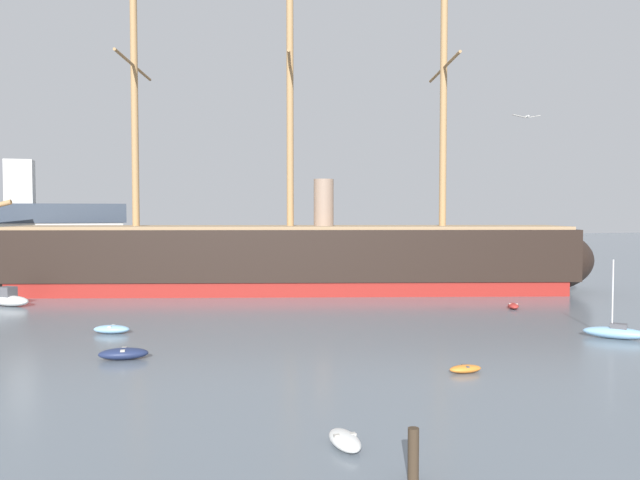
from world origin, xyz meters
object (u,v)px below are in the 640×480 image
(dinghy_foreground_left, at_px, (345,440))
(dinghy_alongside_bow, at_px, (112,329))
(motorboat_far_left, at_px, (10,299))
(sailboat_distant_centre, at_px, (277,282))
(tall_ship, at_px, (290,257))
(dinghy_near_centre, at_px, (465,369))
(mooring_piling_right_pair, at_px, (413,454))
(dinghy_mid_left, at_px, (123,354))
(sailboat_far_right, at_px, (535,284))
(seagull_in_flight, at_px, (527,117))
(dinghy_alongside_stern, at_px, (513,306))
(sailboat_mid_right, at_px, (615,332))

(dinghy_foreground_left, distance_m, dinghy_alongside_bow, 27.80)
(motorboat_far_left, height_order, sailboat_distant_centre, sailboat_distant_centre)
(motorboat_far_left, bearing_deg, dinghy_alongside_bow, -61.28)
(tall_ship, xyz_separation_m, dinghy_foreground_left, (-9.74, -45.63, -3.56))
(dinghy_foreground_left, bearing_deg, dinghy_near_centre, 40.50)
(dinghy_foreground_left, height_order, dinghy_near_centre, dinghy_foreground_left)
(dinghy_near_centre, bearing_deg, mooring_piling_right_pair, -126.37)
(dinghy_mid_left, relative_size, sailboat_distant_centre, 0.67)
(sailboat_far_right, distance_m, mooring_piling_right_pair, 56.77)
(dinghy_mid_left, height_order, seagull_in_flight, seagull_in_flight)
(tall_ship, bearing_deg, dinghy_near_centre, -89.44)
(dinghy_foreground_left, bearing_deg, dinghy_mid_left, 114.33)
(tall_ship, xyz_separation_m, dinghy_mid_left, (-17.68, -28.06, -3.49))
(dinghy_mid_left, xyz_separation_m, sailboat_distant_centre, (17.88, 35.13, 0.03))
(dinghy_alongside_stern, relative_size, mooring_piling_right_pair, 1.32)
(sailboat_mid_right, height_order, sailboat_distant_centre, sailboat_mid_right)
(tall_ship, distance_m, dinghy_foreground_left, 46.79)
(dinghy_foreground_left, bearing_deg, sailboat_far_right, 47.21)
(tall_ship, relative_size, sailboat_distant_centre, 15.72)
(sailboat_mid_right, relative_size, dinghy_alongside_bow, 1.94)
(dinghy_mid_left, bearing_deg, sailboat_distant_centre, 63.02)
(motorboat_far_left, relative_size, sailboat_distant_centre, 0.98)
(tall_ship, distance_m, sailboat_mid_right, 35.31)
(dinghy_alongside_stern, distance_m, motorboat_far_left, 46.86)
(motorboat_far_left, bearing_deg, sailboat_far_right, -3.20)
(seagull_in_flight, bearing_deg, dinghy_alongside_bow, 130.73)
(dinghy_foreground_left, distance_m, dinghy_mid_left, 19.29)
(tall_ship, height_order, dinghy_near_centre, tall_ship)
(dinghy_foreground_left, relative_size, seagull_in_flight, 1.66)
(tall_ship, bearing_deg, dinghy_mid_left, -122.22)
(sailboat_distant_centre, bearing_deg, motorboat_far_left, -161.63)
(tall_ship, distance_m, dinghy_alongside_bow, 26.90)
(dinghy_alongside_stern, distance_m, seagull_in_flight, 31.58)
(tall_ship, xyz_separation_m, sailboat_mid_right, (15.28, -31.65, -3.37))
(dinghy_foreground_left, xyz_separation_m, seagull_in_flight, (10.56, 3.98, 13.17))
(dinghy_alongside_stern, bearing_deg, motorboat_far_left, 160.84)
(dinghy_alongside_bow, bearing_deg, sailboat_distant_centre, 54.63)
(dinghy_near_centre, distance_m, seagull_in_flight, 14.02)
(dinghy_foreground_left, xyz_separation_m, motorboat_far_left, (-18.06, 43.41, 0.36))
(motorboat_far_left, relative_size, mooring_piling_right_pair, 2.54)
(dinghy_foreground_left, relative_size, motorboat_far_left, 0.52)
(tall_ship, xyz_separation_m, motorboat_far_left, (-27.80, -2.22, -3.20))
(tall_ship, distance_m, dinghy_alongside_stern, 24.37)
(motorboat_far_left, xyz_separation_m, mooring_piling_right_pair, (19.25, -46.88, 0.24))
(sailboat_mid_right, xyz_separation_m, dinghy_alongside_bow, (-33.76, 12.41, -0.15))
(dinghy_near_centre, bearing_deg, dinghy_alongside_stern, 50.32)
(tall_ship, distance_m, motorboat_far_left, 28.07)
(dinghy_foreground_left, relative_size, dinghy_near_centre, 1.24)
(motorboat_far_left, distance_m, sailboat_distant_centre, 29.50)
(dinghy_alongside_bow, distance_m, sailboat_distant_centre, 32.27)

